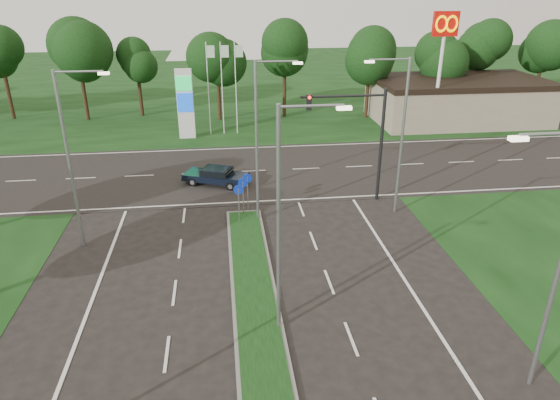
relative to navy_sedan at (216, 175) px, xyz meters
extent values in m
cube|color=black|center=(1.57, 33.22, -0.63)|extent=(160.00, 50.00, 0.02)
cube|color=black|center=(1.57, 2.22, -0.63)|extent=(160.00, 12.00, 0.02)
cube|color=slate|center=(1.57, -17.78, -0.57)|extent=(2.00, 26.00, 0.12)
cube|color=gray|center=(23.57, 14.22, 1.37)|extent=(16.00, 9.00, 4.00)
cylinder|color=gray|center=(2.37, -15.78, 3.87)|extent=(0.16, 0.16, 9.00)
cylinder|color=gray|center=(3.47, -15.78, 8.27)|extent=(2.20, 0.10, 0.10)
cube|color=#FFF2CC|center=(4.57, -15.78, 8.17)|extent=(0.50, 0.22, 0.12)
cylinder|color=gray|center=(2.37, -5.78, 3.87)|extent=(0.16, 0.16, 9.00)
cylinder|color=gray|center=(3.47, -5.78, 8.27)|extent=(2.20, 0.10, 0.10)
cube|color=#FFF2CC|center=(4.57, -5.78, 8.17)|extent=(0.50, 0.22, 0.12)
cylinder|color=gray|center=(-6.93, -7.78, 3.87)|extent=(0.16, 0.16, 9.00)
cylinder|color=gray|center=(-5.83, -7.78, 8.27)|extent=(2.20, 0.10, 0.10)
cube|color=#FFF2CC|center=(-4.73, -7.78, 8.17)|extent=(0.50, 0.22, 0.12)
cylinder|color=gray|center=(10.57, -5.78, 3.87)|extent=(0.16, 0.16, 9.00)
cylinder|color=gray|center=(9.47, -5.78, 8.27)|extent=(2.20, 0.10, 0.10)
cube|color=#FFF2CC|center=(8.37, -5.78, 8.17)|extent=(0.50, 0.22, 0.12)
cylinder|color=gray|center=(10.57, -19.78, 3.87)|extent=(0.16, 0.16, 9.00)
cylinder|color=gray|center=(9.47, -19.78, 8.27)|extent=(2.20, 0.10, 0.10)
cube|color=#FFF2CC|center=(8.37, -19.78, 8.17)|extent=(0.50, 0.22, 0.12)
cylinder|color=black|center=(10.07, -3.78, 2.87)|extent=(0.20, 0.20, 7.00)
cylinder|color=black|center=(7.57, -3.78, 5.97)|extent=(5.00, 0.14, 0.14)
cube|color=black|center=(5.57, -3.78, 5.67)|extent=(0.28, 0.28, 0.90)
sphere|color=#FF190C|center=(5.57, -3.96, 5.97)|extent=(0.20, 0.20, 0.20)
cylinder|color=gray|center=(1.27, -6.28, 0.47)|extent=(0.06, 0.06, 2.20)
cylinder|color=#0C26A5|center=(1.27, -6.28, 1.47)|extent=(0.56, 0.04, 0.56)
cylinder|color=gray|center=(1.57, -5.28, 0.47)|extent=(0.06, 0.06, 2.20)
cylinder|color=#0C26A5|center=(1.57, -5.28, 1.47)|extent=(0.56, 0.04, 0.56)
cylinder|color=gray|center=(1.87, -4.58, 0.47)|extent=(0.06, 0.06, 2.20)
cylinder|color=#0C26A5|center=(1.87, -4.58, 1.47)|extent=(0.56, 0.04, 0.56)
cube|color=silver|center=(-2.43, 11.22, 2.37)|extent=(1.40, 0.30, 6.00)
cube|color=#0CA53F|center=(-2.43, 11.04, 4.17)|extent=(1.30, 0.08, 1.20)
cube|color=#0C3FBF|center=(-2.43, 11.04, 2.57)|extent=(1.30, 0.08, 1.60)
cylinder|color=silver|center=(-0.43, 12.22, 3.37)|extent=(0.08, 0.08, 8.00)
cube|color=#B2D8B2|center=(-0.08, 12.22, 6.57)|extent=(0.70, 0.02, 1.00)
cylinder|color=silver|center=(0.77, 12.22, 3.37)|extent=(0.08, 0.08, 8.00)
cube|color=#B2D8B2|center=(1.12, 12.22, 6.57)|extent=(0.70, 0.02, 1.00)
cylinder|color=silver|center=(1.97, 12.22, 3.37)|extent=(0.08, 0.08, 8.00)
cube|color=#B2D8B2|center=(2.32, 12.22, 6.57)|extent=(0.70, 0.02, 1.00)
cylinder|color=silver|center=(19.57, 10.22, 4.37)|extent=(0.30, 0.30, 10.00)
cube|color=#BF0C07|center=(19.57, 10.22, 8.77)|extent=(2.20, 0.35, 2.00)
torus|color=#FFC600|center=(19.12, 10.00, 8.77)|extent=(1.06, 0.16, 1.06)
torus|color=#FFC600|center=(20.02, 10.00, 8.77)|extent=(1.06, 0.16, 1.06)
cylinder|color=black|center=(1.57, 18.22, 1.57)|extent=(0.36, 0.36, 4.40)
sphere|color=black|center=(1.57, 18.22, 5.87)|extent=(6.00, 6.00, 6.00)
sphere|color=black|center=(1.87, 18.02, 6.87)|extent=(4.80, 4.80, 4.80)
cube|color=black|center=(-0.02, 0.01, -0.10)|extent=(4.58, 3.25, 0.43)
cube|color=black|center=(0.06, -0.02, 0.32)|extent=(2.29, 2.08, 0.40)
cube|color=black|center=(0.06, -0.02, 0.52)|extent=(1.94, 1.87, 0.04)
cylinder|color=black|center=(-1.57, -0.19, -0.33)|extent=(0.62, 0.41, 0.60)
cylinder|color=black|center=(-0.96, 1.26, -0.33)|extent=(0.62, 0.41, 0.60)
cylinder|color=black|center=(0.92, -1.24, -0.33)|extent=(0.62, 0.41, 0.60)
cylinder|color=black|center=(1.53, 0.20, -0.33)|extent=(0.62, 0.41, 0.60)
camera|label=1|loc=(0.45, -31.78, 12.04)|focal=32.00mm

